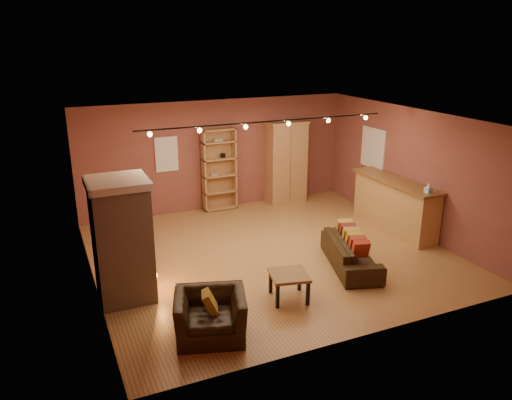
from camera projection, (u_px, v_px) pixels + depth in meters
name	position (u px, v px, depth m)	size (l,w,h in m)	color
floor	(271.00, 254.00, 10.35)	(7.00, 7.00, 0.00)	olive
ceiling	(272.00, 119.00, 9.47)	(7.00, 7.00, 0.00)	brown
back_wall	(217.00, 155.00, 12.73)	(7.00, 0.02, 2.80)	brown
left_wall	(88.00, 213.00, 8.57)	(0.02, 6.50, 2.80)	brown
right_wall	(411.00, 171.00, 11.25)	(0.02, 6.50, 2.80)	brown
fireplace	(122.00, 240.00, 8.33)	(1.01, 0.98, 2.12)	tan
back_window	(167.00, 154.00, 12.17)	(0.56, 0.04, 0.86)	silver
bookcase	(218.00, 168.00, 12.73)	(0.87, 0.34, 2.12)	tan
armoire	(286.00, 162.00, 13.29)	(1.08, 0.62, 2.19)	tan
bar_counter	(395.00, 205.00, 11.47)	(0.66, 2.51, 1.20)	tan
tissue_box	(428.00, 189.00, 10.32)	(0.13, 0.13, 0.22)	#92D2EA
right_window	(373.00, 148.00, 12.38)	(0.05, 0.90, 1.00)	silver
loveseat	(351.00, 247.00, 9.68)	(1.11, 2.00, 0.79)	black
armchair	(210.00, 308.00, 7.39)	(1.21, 0.96, 0.92)	black
coffee_table	(289.00, 277.00, 8.46)	(0.75, 0.75, 0.47)	brown
track_rail	(268.00, 123.00, 9.68)	(5.20, 0.09, 0.13)	black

